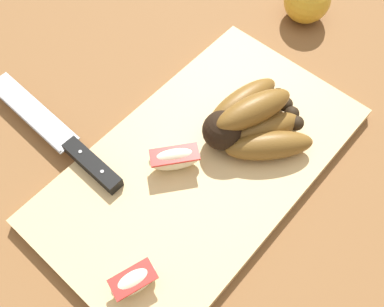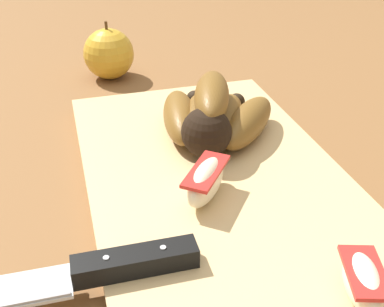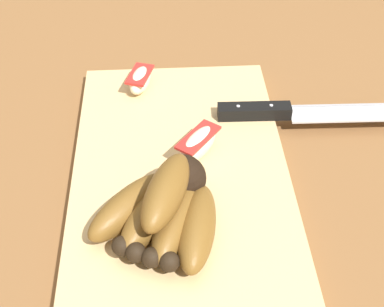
{
  "view_description": "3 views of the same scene",
  "coord_description": "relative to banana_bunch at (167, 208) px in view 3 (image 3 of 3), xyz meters",
  "views": [
    {
      "loc": [
        -0.23,
        -0.2,
        0.55
      ],
      "look_at": [
        -0.02,
        -0.01,
        0.06
      ],
      "focal_mm": 40.77,
      "sensor_mm": 36.0,
      "label": 1
    },
    {
      "loc": [
        -0.39,
        0.13,
        0.3
      ],
      "look_at": [
        0.01,
        0.01,
        0.05
      ],
      "focal_mm": 44.84,
      "sensor_mm": 36.0,
      "label": 2
    },
    {
      "loc": [
        0.5,
        -0.03,
        0.5
      ],
      "look_at": [
        0.0,
        0.0,
        0.06
      ],
      "focal_mm": 52.95,
      "sensor_mm": 36.0,
      "label": 3
    }
  ],
  "objects": [
    {
      "name": "apple_wedge_near",
      "position": [
        -0.26,
        -0.03,
        -0.01
      ],
      "size": [
        0.06,
        0.04,
        0.03
      ],
      "color": "#F4E5C1",
      "rests_on": "cutting_board"
    },
    {
      "name": "apple_wedge_middle",
      "position": [
        -0.11,
        0.04,
        -0.01
      ],
      "size": [
        0.07,
        0.06,
        0.04
      ],
      "color": "#F4E5C1",
      "rests_on": "cutting_board"
    },
    {
      "name": "ground_plane",
      "position": [
        -0.08,
        0.03,
        -0.05
      ],
      "size": [
        6.0,
        6.0,
        0.0
      ],
      "primitive_type": "plane",
      "color": "brown"
    },
    {
      "name": "chefs_knife",
      "position": [
        -0.19,
        0.17,
        -0.02
      ],
      "size": [
        0.04,
        0.28,
        0.02
      ],
      "color": "silver",
      "rests_on": "cutting_board"
    },
    {
      "name": "banana_bunch",
      "position": [
        0.0,
        0.0,
        0.0
      ],
      "size": [
        0.16,
        0.16,
        0.08
      ],
      "color": "black",
      "rests_on": "cutting_board"
    },
    {
      "name": "cutting_board",
      "position": [
        -0.08,
        0.02,
        -0.04
      ],
      "size": [
        0.47,
        0.27,
        0.02
      ],
      "primitive_type": "cube",
      "color": "tan",
      "rests_on": "ground_plane"
    }
  ]
}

